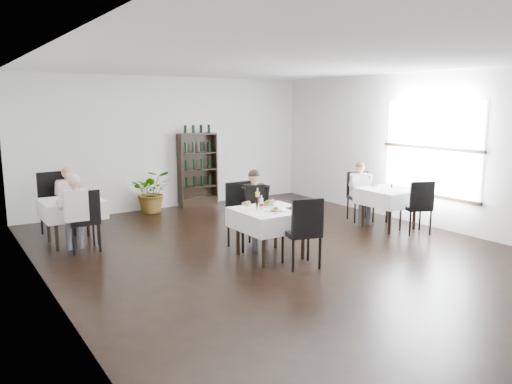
{
  "coord_description": "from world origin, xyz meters",
  "views": [
    {
      "loc": [
        -4.61,
        -6.22,
        2.37
      ],
      "look_at": [
        -0.44,
        0.2,
        1.03
      ],
      "focal_mm": 35.0,
      "sensor_mm": 36.0,
      "label": 1
    }
  ],
  "objects_px": {
    "potted_tree": "(152,191)",
    "diner_main": "(255,203)",
    "wine_shelf": "(198,170)",
    "main_table": "(270,219)"
  },
  "relations": [
    {
      "from": "potted_tree",
      "to": "diner_main",
      "type": "xyz_separation_m",
      "value": [
        0.42,
        -3.53,
        0.28
      ]
    },
    {
      "from": "wine_shelf",
      "to": "main_table",
      "type": "xyz_separation_m",
      "value": [
        -0.9,
        -4.31,
        -0.23
      ]
    },
    {
      "from": "main_table",
      "to": "diner_main",
      "type": "bearing_deg",
      "value": 79.72
    },
    {
      "from": "main_table",
      "to": "potted_tree",
      "type": "bearing_deg",
      "value": 94.36
    },
    {
      "from": "wine_shelf",
      "to": "main_table",
      "type": "relative_size",
      "value": 1.7
    },
    {
      "from": "wine_shelf",
      "to": "potted_tree",
      "type": "distance_m",
      "value": 1.28
    },
    {
      "from": "wine_shelf",
      "to": "diner_main",
      "type": "xyz_separation_m",
      "value": [
        -0.79,
        -3.72,
        -0.08
      ]
    },
    {
      "from": "diner_main",
      "to": "wine_shelf",
      "type": "bearing_deg",
      "value": 77.98
    },
    {
      "from": "wine_shelf",
      "to": "potted_tree",
      "type": "xyz_separation_m",
      "value": [
        -1.21,
        -0.18,
        -0.37
      ]
    },
    {
      "from": "wine_shelf",
      "to": "potted_tree",
      "type": "height_order",
      "value": "wine_shelf"
    }
  ]
}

